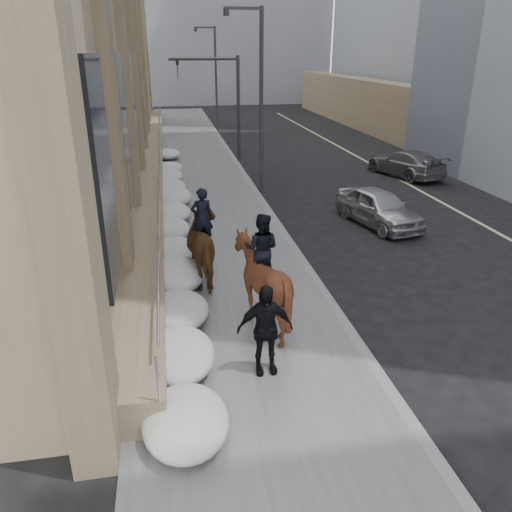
{
  "coord_description": "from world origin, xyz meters",
  "views": [
    {
      "loc": [
        -1.4,
        -8.91,
        6.31
      ],
      "look_at": [
        0.54,
        2.02,
        1.7
      ],
      "focal_mm": 35.0,
      "sensor_mm": 36.0,
      "label": 1
    }
  ],
  "objects_px": {
    "car_silver": "(379,207)",
    "pedestrian": "(265,329)",
    "mounted_horse_right": "(261,280)",
    "car_grey": "(406,163)",
    "mounted_horse_left": "(207,244)"
  },
  "relations": [
    {
      "from": "car_silver",
      "to": "car_grey",
      "type": "distance_m",
      "value": 8.71
    },
    {
      "from": "car_grey",
      "to": "mounted_horse_left",
      "type": "bearing_deg",
      "value": 29.07
    },
    {
      "from": "pedestrian",
      "to": "car_grey",
      "type": "xyz_separation_m",
      "value": [
        10.79,
        16.13,
        -0.41
      ]
    },
    {
      "from": "car_silver",
      "to": "car_grey",
      "type": "relative_size",
      "value": 0.87
    },
    {
      "from": "mounted_horse_left",
      "to": "mounted_horse_right",
      "type": "relative_size",
      "value": 0.98
    },
    {
      "from": "mounted_horse_left",
      "to": "car_grey",
      "type": "xyz_separation_m",
      "value": [
        11.54,
        11.48,
        -0.52
      ]
    },
    {
      "from": "car_silver",
      "to": "car_grey",
      "type": "bearing_deg",
      "value": 45.11
    },
    {
      "from": "mounted_horse_left",
      "to": "car_silver",
      "type": "distance_m",
      "value": 8.05
    },
    {
      "from": "mounted_horse_left",
      "to": "car_silver",
      "type": "relative_size",
      "value": 0.65
    },
    {
      "from": "mounted_horse_right",
      "to": "car_silver",
      "type": "xyz_separation_m",
      "value": [
        5.89,
        6.86,
        -0.6
      ]
    },
    {
      "from": "car_silver",
      "to": "pedestrian",
      "type": "bearing_deg",
      "value": -137.9
    },
    {
      "from": "mounted_horse_right",
      "to": "car_grey",
      "type": "bearing_deg",
      "value": -103.93
    },
    {
      "from": "mounted_horse_right",
      "to": "mounted_horse_left",
      "type": "bearing_deg",
      "value": -47.04
    },
    {
      "from": "mounted_horse_right",
      "to": "car_grey",
      "type": "height_order",
      "value": "mounted_horse_right"
    },
    {
      "from": "mounted_horse_right",
      "to": "pedestrian",
      "type": "xyz_separation_m",
      "value": [
        -0.27,
        -1.9,
        -0.2
      ]
    }
  ]
}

